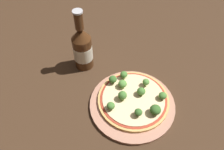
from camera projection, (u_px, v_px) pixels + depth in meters
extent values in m
plane|color=#3D2819|center=(131.00, 99.00, 0.75)|extent=(3.00, 3.00, 0.00)
cylinder|color=tan|center=(133.00, 104.00, 0.73)|extent=(0.28, 0.28, 0.01)
cylinder|color=tan|center=(133.00, 99.00, 0.73)|extent=(0.24, 0.24, 0.01)
cylinder|color=#A83823|center=(133.00, 98.00, 0.73)|extent=(0.22, 0.22, 0.00)
cylinder|color=beige|center=(133.00, 98.00, 0.73)|extent=(0.21, 0.21, 0.00)
cylinder|color=#6B8E51|center=(111.00, 108.00, 0.70)|extent=(0.01, 0.01, 0.01)
ellipsoid|color=#477A33|center=(111.00, 106.00, 0.69)|extent=(0.03, 0.03, 0.02)
cylinder|color=#6B8E51|center=(122.00, 98.00, 0.72)|extent=(0.01, 0.01, 0.01)
ellipsoid|color=#477A33|center=(122.00, 95.00, 0.71)|extent=(0.03, 0.03, 0.03)
cylinder|color=#6B8E51|center=(124.00, 76.00, 0.78)|extent=(0.01, 0.01, 0.01)
ellipsoid|color=#477A33|center=(124.00, 74.00, 0.77)|extent=(0.03, 0.03, 0.02)
cylinder|color=#6B8E51|center=(138.00, 114.00, 0.68)|extent=(0.01, 0.01, 0.01)
ellipsoid|color=#386628|center=(138.00, 112.00, 0.67)|extent=(0.02, 0.02, 0.02)
cylinder|color=#6B8E51|center=(162.00, 97.00, 0.72)|extent=(0.01, 0.01, 0.01)
ellipsoid|color=#477A33|center=(163.00, 96.00, 0.71)|extent=(0.03, 0.03, 0.02)
cylinder|color=#6B8E51|center=(141.00, 93.00, 0.73)|extent=(0.01, 0.01, 0.01)
ellipsoid|color=#477A33|center=(141.00, 91.00, 0.72)|extent=(0.03, 0.03, 0.02)
cylinder|color=#6B8E51|center=(122.00, 86.00, 0.75)|extent=(0.01, 0.01, 0.01)
ellipsoid|color=#568E3D|center=(123.00, 84.00, 0.75)|extent=(0.03, 0.03, 0.02)
cylinder|color=#6B8E51|center=(146.00, 84.00, 0.76)|extent=(0.01, 0.01, 0.01)
ellipsoid|color=#568E3D|center=(146.00, 82.00, 0.75)|extent=(0.02, 0.02, 0.02)
cylinder|color=#6B8E51|center=(155.00, 112.00, 0.68)|extent=(0.01, 0.01, 0.01)
ellipsoid|color=#386628|center=(155.00, 110.00, 0.67)|extent=(0.03, 0.03, 0.03)
cylinder|color=#6B8E51|center=(113.00, 81.00, 0.76)|extent=(0.01, 0.01, 0.01)
ellipsoid|color=#386628|center=(113.00, 79.00, 0.75)|extent=(0.03, 0.03, 0.02)
cylinder|color=#472814|center=(83.00, 52.00, 0.81)|extent=(0.07, 0.07, 0.13)
cylinder|color=beige|center=(83.00, 52.00, 0.81)|extent=(0.07, 0.07, 0.06)
cone|color=#472814|center=(80.00, 34.00, 0.74)|extent=(0.07, 0.07, 0.04)
cylinder|color=#472814|center=(79.00, 21.00, 0.70)|extent=(0.03, 0.03, 0.06)
cylinder|color=#B2B2B7|center=(77.00, 12.00, 0.68)|extent=(0.03, 0.03, 0.01)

